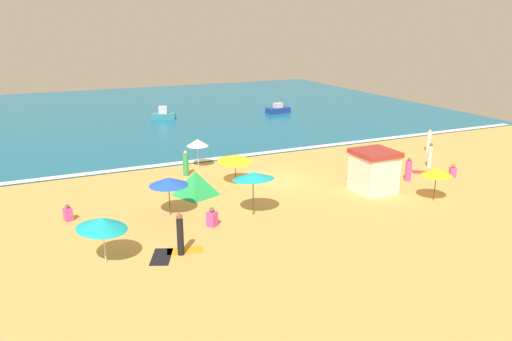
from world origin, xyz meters
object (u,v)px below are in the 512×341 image
at_px(beach_umbrella_2, 253,176).
at_px(beach_umbrella_4, 168,181).
at_px(beach_umbrella_0, 102,223).
at_px(beachgoer_4, 180,235).
at_px(beachgoer_5, 408,170).
at_px(small_boat_1, 163,115).
at_px(small_boat_0, 278,109).
at_px(beachgoer_1, 453,171).
at_px(beachgoer_3, 68,214).
at_px(lifeguard_cabana, 374,171).
at_px(beachgoer_2, 429,141).
at_px(beachgoer_7, 186,164).
at_px(beach_umbrella_1, 198,143).
at_px(beachgoer_0, 212,218).
at_px(beach_umbrella_3, 437,172).
at_px(beach_tent, 196,183).
at_px(beachgoer_6, 430,156).
at_px(beach_umbrella_5, 235,158).

xyz_separation_m(beach_umbrella_2, beach_umbrella_4, (-3.98, 1.81, -0.31)).
relative_size(beach_umbrella_0, beachgoer_4, 1.45).
bearing_deg(beach_umbrella_4, beachgoer_5, -2.56).
distance_m(beachgoer_4, small_boat_1, 31.31).
height_order(beachgoer_5, small_boat_0, beachgoer_5).
height_order(beach_umbrella_0, beachgoer_5, beach_umbrella_0).
distance_m(beach_umbrella_2, beach_umbrella_4, 4.38).
height_order(beachgoer_1, beachgoer_3, beachgoer_1).
bearing_deg(lifeguard_cabana, small_boat_0, 75.43).
bearing_deg(small_boat_1, beachgoer_2, -53.90).
relative_size(lifeguard_cabana, beachgoer_7, 1.49).
relative_size(beach_umbrella_2, beachgoer_7, 1.54).
bearing_deg(beach_umbrella_1, beachgoer_0, -104.25).
height_order(beach_umbrella_3, beach_tent, beach_umbrella_3).
bearing_deg(beachgoer_1, beach_umbrella_0, -172.94).
distance_m(beach_umbrella_3, beachgoer_7, 15.48).
bearing_deg(beach_umbrella_1, beachgoer_4, -111.31).
height_order(beach_tent, beachgoer_6, beachgoer_6).
xyz_separation_m(beach_umbrella_3, beachgoer_0, (-12.66, 1.81, -1.30)).
height_order(beachgoer_6, small_boat_0, beachgoer_6).
relative_size(beach_umbrella_5, beachgoer_6, 1.37).
bearing_deg(beach_umbrella_2, beach_umbrella_1, 89.59).
height_order(beachgoer_1, beachgoer_6, beachgoer_6).
height_order(lifeguard_cabana, beach_umbrella_2, lifeguard_cabana).
bearing_deg(beach_umbrella_3, lifeguard_cabana, 128.03).
relative_size(beachgoer_2, beachgoer_4, 0.92).
bearing_deg(lifeguard_cabana, beach_umbrella_3, -51.97).
xyz_separation_m(beach_umbrella_2, beachgoer_1, (14.55, 0.52, -1.75)).
xyz_separation_m(beach_umbrella_3, beachgoer_3, (-19.10, 5.52, -1.34)).
bearing_deg(beachgoer_5, beach_umbrella_5, 158.76).
distance_m(beachgoer_0, beachgoer_3, 7.43).
bearing_deg(small_boat_1, beach_umbrella_2, -94.54).
bearing_deg(beachgoer_1, beach_umbrella_2, -177.95).
bearing_deg(beachgoer_1, beachgoer_0, -176.50).
relative_size(beach_umbrella_3, beachgoer_0, 2.39).
bearing_deg(beach_umbrella_2, beachgoer_2, 19.18).
xyz_separation_m(beach_umbrella_2, beachgoer_3, (-8.90, 3.19, -1.77)).
distance_m(beach_umbrella_3, beachgoer_3, 19.93).
bearing_deg(beachgoer_6, beach_umbrella_2, -168.96).
bearing_deg(beachgoer_3, beach_umbrella_3, -16.13).
height_order(beach_umbrella_4, beachgoer_4, beach_umbrella_4).
relative_size(beach_umbrella_4, beachgoer_4, 1.16).
distance_m(beach_umbrella_1, beachgoer_7, 2.15).
bearing_deg(beachgoer_1, small_boat_1, 114.47).
bearing_deg(beachgoer_4, beach_umbrella_2, 31.20).
height_order(beach_umbrella_4, beachgoer_6, beach_umbrella_4).
bearing_deg(beach_umbrella_4, beach_umbrella_5, 33.10).
distance_m(beachgoer_2, beachgoer_4, 24.34).
bearing_deg(beachgoer_4, small_boat_1, 77.19).
relative_size(beachgoer_2, small_boat_0, 0.64).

